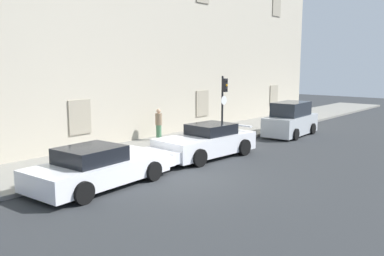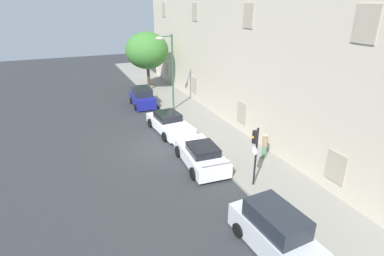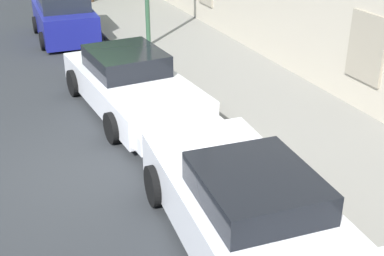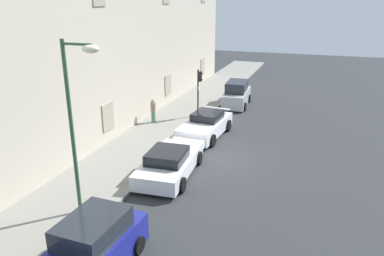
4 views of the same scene
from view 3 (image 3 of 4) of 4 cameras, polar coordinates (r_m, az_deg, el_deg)
name	(u,v)px [view 3 (image 3 of 4)]	position (r m, az deg, el deg)	size (l,w,h in m)	color
ground_plane	(101,167)	(9.94, -10.08, -4.23)	(80.00, 80.00, 0.00)	#2B2D30
sidewalk	(287,126)	(11.39, 10.53, 0.24)	(60.00, 3.79, 0.14)	gray
sportscar_red_lead	(135,87)	(11.97, -6.35, 4.51)	(5.19, 2.47, 1.33)	white
sportscar_yellow_flank	(239,201)	(7.75, 5.27, -8.00)	(4.99, 2.37, 1.38)	white
hatchback_parked	(64,16)	(18.15, -13.97, 11.97)	(3.62, 2.02, 1.70)	navy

